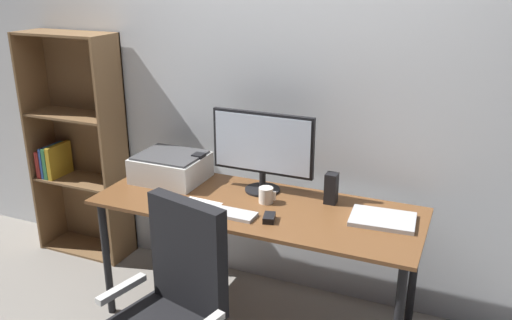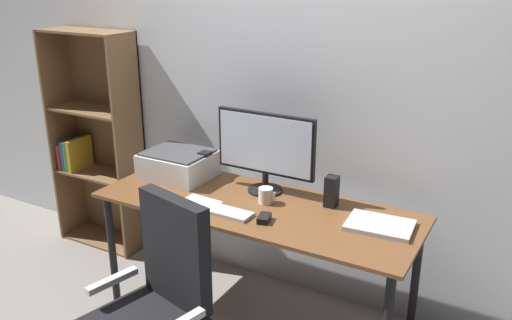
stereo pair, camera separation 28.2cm
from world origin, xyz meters
name	(u,v)px [view 1 (the left image)]	position (x,y,z in m)	size (l,w,h in m)	color
ground_plane	(256,319)	(0.00, 0.00, 0.00)	(12.00, 12.00, 0.00)	gray
back_wall	(290,84)	(0.00, 0.50, 1.30)	(6.40, 0.10, 2.60)	silver
desk	(256,218)	(0.00, 0.00, 0.66)	(1.77, 0.66, 0.74)	brown
monitor	(262,147)	(-0.04, 0.19, 1.00)	(0.59, 0.20, 0.46)	black
keyboard	(229,213)	(-0.08, -0.17, 0.75)	(0.29, 0.11, 0.02)	#B7BABC
mouse	(269,218)	(0.14, -0.16, 0.76)	(0.06, 0.10, 0.03)	black
coffee_mug	(266,195)	(0.04, 0.05, 0.78)	(0.09, 0.08, 0.09)	white
laptop	(383,219)	(0.66, 0.07, 0.75)	(0.32, 0.23, 0.02)	#B7BABC
speaker_left	(199,167)	(-0.45, 0.18, 0.82)	(0.06, 0.07, 0.17)	black
speaker_right	(331,188)	(0.36, 0.18, 0.82)	(0.06, 0.07, 0.17)	black
printer	(171,167)	(-0.61, 0.13, 0.82)	(0.40, 0.34, 0.16)	silver
paper_sheet	(192,210)	(-0.28, -0.20, 0.74)	(0.21, 0.30, 0.00)	white
bookshelf	(78,148)	(-1.49, 0.33, 0.76)	(0.66, 0.28, 1.56)	brown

